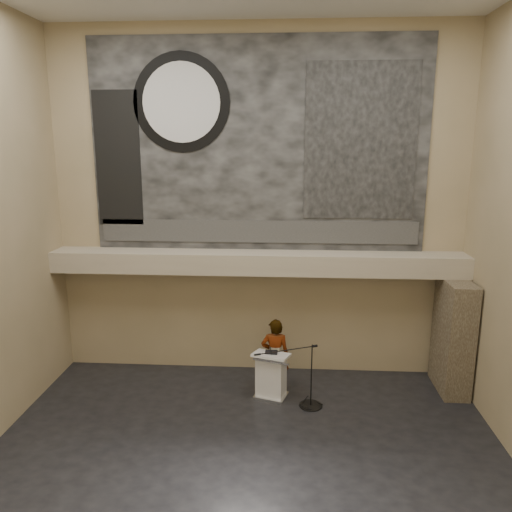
{
  "coord_description": "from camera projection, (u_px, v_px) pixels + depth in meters",
  "views": [
    {
      "loc": [
        0.72,
        -8.12,
        5.81
      ],
      "look_at": [
        0.0,
        3.2,
        3.2
      ],
      "focal_mm": 35.0,
      "sensor_mm": 36.0,
      "label": 1
    }
  ],
  "objects": [
    {
      "name": "floor",
      "position": [
        245.0,
        462.0,
        9.24
      ],
      "size": [
        10.0,
        10.0,
        0.0
      ],
      "primitive_type": "plane",
      "color": "black",
      "rests_on": "ground"
    },
    {
      "name": "papers",
      "position": [
        267.0,
        354.0,
        11.3
      ],
      "size": [
        0.2,
        0.27,
        0.0
      ],
      "primitive_type": "cube",
      "rotation": [
        0.0,
        0.0,
        -0.06
      ],
      "color": "silver",
      "rests_on": "lectern"
    },
    {
      "name": "banner_brick_print",
      "position": [
        118.0,
        159.0,
        12.07
      ],
      "size": [
        1.1,
        0.02,
        3.2
      ],
      "primitive_type": "cube",
      "color": "black",
      "rests_on": "banner"
    },
    {
      "name": "banner",
      "position": [
        258.0,
        146.0,
        11.83
      ],
      "size": [
        8.0,
        0.05,
        5.0
      ],
      "primitive_type": "cube",
      "color": "black",
      "rests_on": "wall_back"
    },
    {
      "name": "sprinkler_right",
      "position": [
        336.0,
        275.0,
        11.98
      ],
      "size": [
        0.04,
        0.04,
        0.06
      ],
      "primitive_type": "cylinder",
      "color": "#B2893D",
      "rests_on": "soffit"
    },
    {
      "name": "speaker_person",
      "position": [
        275.0,
        356.0,
        11.7
      ],
      "size": [
        0.67,
        0.45,
        1.81
      ],
      "primitive_type": "imported",
      "rotation": [
        0.0,
        0.0,
        3.12
      ],
      "color": "white",
      "rests_on": "floor"
    },
    {
      "name": "banner_clock_face",
      "position": [
        181.0,
        102.0,
        11.66
      ],
      "size": [
        1.84,
        0.02,
        1.84
      ],
      "primitive_type": "cylinder",
      "rotation": [
        1.57,
        0.0,
        0.0
      ],
      "color": "silver",
      "rests_on": "banner"
    },
    {
      "name": "banner_text_strip",
      "position": [
        258.0,
        232.0,
        12.25
      ],
      "size": [
        7.76,
        0.02,
        0.55
      ],
      "primitive_type": "cube",
      "color": "#303030",
      "rests_on": "banner"
    },
    {
      "name": "mic_stand",
      "position": [
        309.0,
        397.0,
        11.15
      ],
      "size": [
        1.5,
        0.8,
        1.48
      ],
      "rotation": [
        0.0,
        0.0,
        0.41
      ],
      "color": "black",
      "rests_on": "floor"
    },
    {
      "name": "stone_pier",
      "position": [
        453.0,
        336.0,
        11.72
      ],
      "size": [
        0.6,
        1.4,
        2.7
      ],
      "primitive_type": "cube",
      "color": "#423728",
      "rests_on": "floor"
    },
    {
      "name": "banner_building_print",
      "position": [
        361.0,
        142.0,
        11.62
      ],
      "size": [
        2.6,
        0.02,
        3.6
      ],
      "primitive_type": "cube",
      "color": "black",
      "rests_on": "banner"
    },
    {
      "name": "lectern",
      "position": [
        271.0,
        376.0,
        11.47
      ],
      "size": [
        0.93,
        0.78,
        1.14
      ],
      "rotation": [
        0.0,
        0.0,
        -0.3
      ],
      "color": "silver",
      "rests_on": "floor"
    },
    {
      "name": "binder",
      "position": [
        271.0,
        352.0,
        11.37
      ],
      "size": [
        0.29,
        0.23,
        0.04
      ],
      "primitive_type": "cube",
      "rotation": [
        0.0,
        0.0,
        -0.03
      ],
      "color": "black",
      "rests_on": "lectern"
    },
    {
      "name": "sprinkler_left",
      "position": [
        192.0,
        273.0,
        12.2
      ],
      "size": [
        0.04,
        0.04,
        0.06
      ],
      "primitive_type": "cylinder",
      "color": "#B2893D",
      "rests_on": "soffit"
    },
    {
      "name": "banner_clock_rim",
      "position": [
        181.0,
        103.0,
        11.68
      ],
      "size": [
        2.3,
        0.02,
        2.3
      ],
      "primitive_type": "cylinder",
      "rotation": [
        1.57,
        0.0,
        0.0
      ],
      "color": "black",
      "rests_on": "banner"
    },
    {
      "name": "wall_back",
      "position": [
        258.0,
        207.0,
        12.18
      ],
      "size": [
        10.0,
        0.02,
        8.5
      ],
      "primitive_type": "cube",
      "color": "#897A57",
      "rests_on": "floor"
    },
    {
      "name": "wall_front",
      "position": [
        204.0,
        322.0,
        4.4
      ],
      "size": [
        10.0,
        0.02,
        8.5
      ],
      "primitive_type": "cube",
      "color": "#897A57",
      "rests_on": "floor"
    },
    {
      "name": "soffit",
      "position": [
        257.0,
        262.0,
        12.08
      ],
      "size": [
        10.0,
        0.8,
        0.5
      ],
      "primitive_type": "cube",
      "color": "gray",
      "rests_on": "wall_back"
    }
  ]
}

